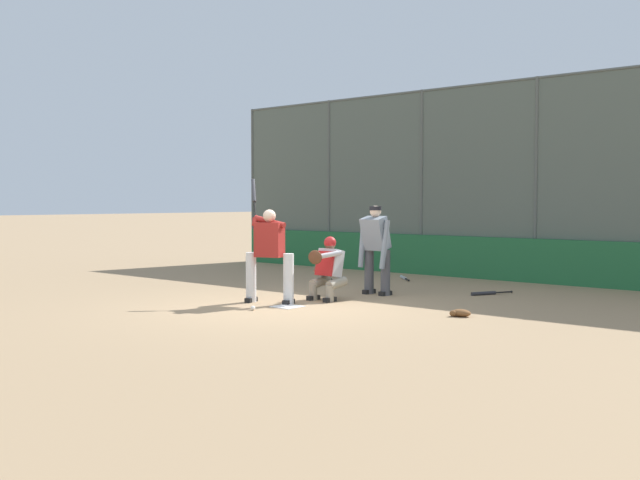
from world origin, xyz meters
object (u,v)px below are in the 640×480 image
object	(u,v)px
spare_bat_by_padding	(404,278)
spare_bat_third_base_side	(487,293)
batter_at_plate	(269,252)
catcher_behind_plate	(327,267)
baseball_loose	(253,308)
spare_bat_near_backstop	(329,281)
fielding_glove_on_dirt	(460,313)
umpire_home	(376,247)

from	to	relation	value
spare_bat_by_padding	spare_bat_third_base_side	distance (m)	3.02
batter_at_plate	catcher_behind_plate	bearing A→B (deg)	-135.76
baseball_loose	batter_at_plate	bearing A→B (deg)	-62.67
batter_at_plate	spare_bat_third_base_side	size ratio (longest dim) A/B	2.55
spare_bat_near_backstop	catcher_behind_plate	bearing A→B (deg)	-170.47
spare_bat_by_padding	fielding_glove_on_dirt	distance (m)	5.35
catcher_behind_plate	batter_at_plate	bearing A→B (deg)	62.65
batter_at_plate	baseball_loose	distance (m)	1.20
catcher_behind_plate	spare_bat_near_backstop	distance (m)	2.85
spare_bat_third_base_side	fielding_glove_on_dirt	bearing A→B (deg)	46.46
spare_bat_near_backstop	spare_bat_by_padding	xyz separation A→B (m)	(-0.82, -1.61, 0.00)
batter_at_plate	baseball_loose	xyz separation A→B (m)	(-0.40, 0.77, -0.83)
umpire_home	spare_bat_third_base_side	xyz separation A→B (m)	(-1.57, -1.31, -0.85)
fielding_glove_on_dirt	baseball_loose	xyz separation A→B (m)	(2.81, 1.58, -0.02)
umpire_home	fielding_glove_on_dirt	distance (m)	2.94
catcher_behind_plate	spare_bat_third_base_side	size ratio (longest dim) A/B	1.34
catcher_behind_plate	fielding_glove_on_dirt	xyz separation A→B (m)	(-2.71, 0.12, -0.52)
batter_at_plate	spare_bat_third_base_side	xyz separation A→B (m)	(-2.26, -3.40, -0.83)
umpire_home	spare_bat_near_backstop	size ratio (longest dim) A/B	2.30
spare_bat_by_padding	spare_bat_third_base_side	world-z (taller)	same
spare_bat_by_padding	fielding_glove_on_dirt	size ratio (longest dim) A/B	2.15
batter_at_plate	umpire_home	bearing A→B (deg)	-125.91
spare_bat_third_base_side	fielding_glove_on_dirt	size ratio (longest dim) A/B	2.69
fielding_glove_on_dirt	baseball_loose	bearing A→B (deg)	29.40
batter_at_plate	fielding_glove_on_dirt	bearing A→B (deg)	176.57
umpire_home	spare_bat_third_base_side	size ratio (longest dim) A/B	1.98
catcher_behind_plate	spare_bat_near_backstop	size ratio (longest dim) A/B	1.56
catcher_behind_plate	spare_bat_third_base_side	world-z (taller)	catcher_behind_plate
spare_bat_near_backstop	baseball_loose	bearing A→B (deg)	173.51
baseball_loose	fielding_glove_on_dirt	bearing A→B (deg)	-150.60
catcher_behind_plate	spare_bat_near_backstop	world-z (taller)	catcher_behind_plate
umpire_home	batter_at_plate	bearing A→B (deg)	73.72
spare_bat_near_backstop	fielding_glove_on_dirt	size ratio (longest dim) A/B	2.31
batter_at_plate	spare_bat_by_padding	bearing A→B (deg)	-101.93
batter_at_plate	fielding_glove_on_dirt	distance (m)	3.41
batter_at_plate	baseball_loose	bearing A→B (deg)	99.74
umpire_home	fielding_glove_on_dirt	xyz separation A→B (m)	(-2.52, 1.28, -0.83)
batter_at_plate	catcher_behind_plate	size ratio (longest dim) A/B	1.91
spare_bat_near_backstop	fielding_glove_on_dirt	world-z (taller)	fielding_glove_on_dirt
spare_bat_third_base_side	batter_at_plate	bearing A→B (deg)	-7.31
umpire_home	spare_bat_third_base_side	bearing A→B (deg)	-138.00
spare_bat_near_backstop	fielding_glove_on_dirt	xyz separation A→B (m)	(-4.49, 2.27, 0.02)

